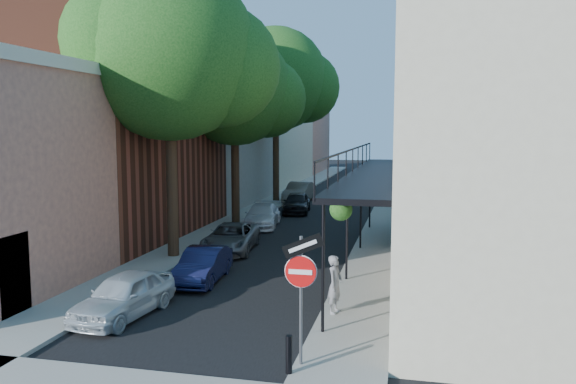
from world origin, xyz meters
The scene contains 18 objects.
ground centered at (0.00, 0.00, 0.00)m, with size 160.00×160.00×0.00m, color black.
road_surface centered at (0.00, 30.00, 0.01)m, with size 6.00×64.00×0.01m, color black.
sidewalk_left centered at (-4.00, 30.00, 0.06)m, with size 2.00×64.00×0.12m, color gray.
sidewalk_right centered at (4.00, 30.00, 0.06)m, with size 2.00×64.00×0.12m, color gray.
buildings_left centered at (-9.30, 28.76, 4.94)m, with size 10.10×59.10×12.00m.
buildings_right centered at (8.99, 29.49, 4.42)m, with size 9.80×55.00×10.00m.
sign_post centered at (3.16, 0.97, 2.04)m, with size 0.89×0.17×2.99m.
bollard centered at (3.00, 0.50, 0.52)m, with size 0.14×0.14×0.80m, color black.
oak_near centered at (-3.37, 10.26, 7.88)m, with size 7.48×6.80×11.42m.
oak_mid centered at (-3.42, 18.23, 7.06)m, with size 6.60×6.00×10.20m.
oak_far centered at (-3.35, 27.27, 8.26)m, with size 7.70×7.00×11.90m.
parked_car_a centered at (-2.21, 3.22, 0.61)m, with size 1.43×3.56×1.21m, color #B4BFC7.
parked_car_b centered at (-1.40, 7.02, 0.57)m, with size 1.20×3.44×1.13m, color #111437.
parked_car_c centered at (-1.96, 11.66, 0.57)m, with size 1.91×4.13×1.15m, color #585A5F.
parked_car_d centered at (-2.23, 17.60, 0.59)m, with size 1.65×4.07×1.18m, color white.
parked_car_e centered at (-1.46, 22.70, 0.63)m, with size 1.50×3.72×1.27m, color black.
parked_car_f centered at (-2.31, 27.63, 0.69)m, with size 1.46×4.20×1.38m, color gray.
pedestrian centered at (3.40, 4.48, 0.91)m, with size 0.58×0.38×1.59m, color slate.
Camera 1 is at (5.40, -10.28, 5.14)m, focal length 35.00 mm.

